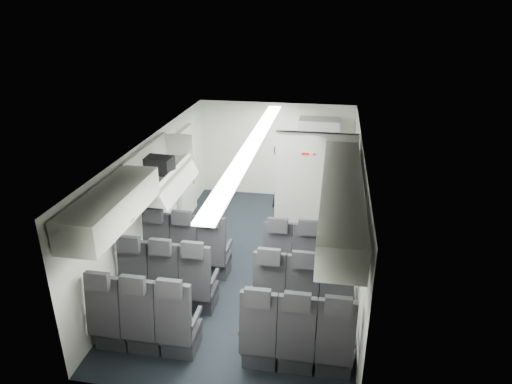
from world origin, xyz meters
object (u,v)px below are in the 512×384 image
(boarding_door, at_px, (186,173))
(galley_unit, at_px, (317,162))
(carry_on_bag, at_px, (159,165))
(seat_row_mid, at_px, (234,290))
(seat_row_rear, at_px, (219,332))
(seat_row_front, at_px, (246,257))
(flight_attendant, at_px, (284,187))

(boarding_door, bearing_deg, galley_unit, 24.28)
(carry_on_bag, bearing_deg, boarding_door, 101.02)
(seat_row_mid, bearing_deg, seat_row_rear, -90.00)
(seat_row_front, bearing_deg, galley_unit, 73.72)
(seat_row_mid, relative_size, galley_unit, 1.75)
(galley_unit, height_order, flight_attendant, galley_unit)
(seat_row_front, bearing_deg, flight_attendant, 79.45)
(seat_row_mid, xyz_separation_m, carry_on_bag, (-1.43, 1.12, 1.41))
(seat_row_front, xyz_separation_m, carry_on_bag, (-1.43, 0.22, 1.41))
(seat_row_rear, bearing_deg, seat_row_front, 90.00)
(seat_row_front, distance_m, flight_attendant, 2.05)
(boarding_door, distance_m, carry_on_bag, 2.07)
(flight_attendant, bearing_deg, seat_row_rear, 171.65)
(seat_row_front, relative_size, boarding_door, 1.79)
(carry_on_bag, bearing_deg, seat_row_mid, -33.37)
(seat_row_mid, distance_m, boarding_door, 3.45)
(seat_row_mid, relative_size, boarding_door, 1.79)
(boarding_door, xyz_separation_m, carry_on_bag, (0.21, -1.87, 0.85))
(flight_attendant, bearing_deg, boarding_door, 83.62)
(seat_row_front, xyz_separation_m, seat_row_rear, (0.00, -1.80, 0.00))
(seat_row_front, distance_m, boarding_door, 2.71)
(boarding_door, xyz_separation_m, flight_attendant, (2.00, -0.13, -0.10))
(galley_unit, relative_size, carry_on_bag, 4.35)
(galley_unit, bearing_deg, carry_on_bag, -128.07)
(seat_row_rear, distance_m, boarding_door, 4.25)
(seat_row_rear, bearing_deg, galley_unit, 79.35)
(seat_row_mid, distance_m, galley_unit, 4.30)
(seat_row_mid, height_order, boarding_door, boarding_door)
(seat_row_mid, bearing_deg, galley_unit, 77.12)
(seat_row_front, xyz_separation_m, boarding_door, (-1.64, 2.09, 0.55))
(seat_row_rear, height_order, galley_unit, galley_unit)
(flight_attendant, bearing_deg, seat_row_mid, 169.93)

